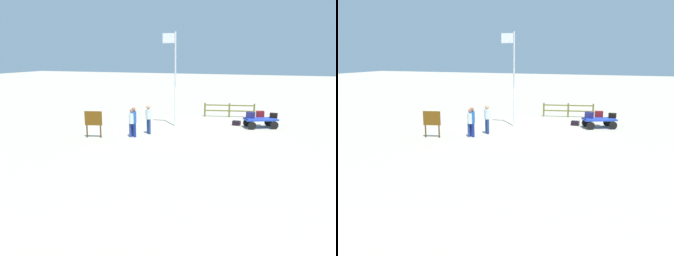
{
  "view_description": "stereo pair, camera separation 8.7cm",
  "coord_description": "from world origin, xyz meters",
  "views": [
    {
      "loc": [
        -5.58,
        20.06,
        4.46
      ],
      "look_at": [
        -0.54,
        6.0,
        1.31
      ],
      "focal_mm": 37.49,
      "sensor_mm": 36.0,
      "label": 1
    },
    {
      "loc": [
        -5.66,
        20.03,
        4.46
      ],
      "look_at": [
        -0.54,
        6.0,
        1.31
      ],
      "focal_mm": 37.49,
      "sensor_mm": 36.0,
      "label": 2
    }
  ],
  "objects": [
    {
      "name": "wooden_fence",
      "position": [
        -1.3,
        -5.03,
        0.58
      ],
      "size": [
        3.57,
        0.83,
        1.0
      ],
      "color": "brown",
      "rests_on": "ground"
    },
    {
      "name": "worker_supervisor",
      "position": [
        2.62,
        3.02,
        0.91
      ],
      "size": [
        0.47,
        0.47,
        1.56
      ],
      "color": "navy",
      "rests_on": "ground"
    },
    {
      "name": "suitcase_olive",
      "position": [
        -2.27,
        -2.18,
        0.14
      ],
      "size": [
        0.51,
        0.42,
        0.28
      ],
      "color": "black",
      "rests_on": "ground"
    },
    {
      "name": "flagpole",
      "position": [
        1.43,
        -0.6,
        3.38
      ],
      "size": [
        0.87,
        0.1,
        5.81
      ],
      "color": "silver",
      "rests_on": "ground"
    },
    {
      "name": "worker_lead",
      "position": [
        2.54,
        2.98,
        0.94
      ],
      "size": [
        0.42,
        0.42,
        1.64
      ],
      "color": "navy",
      "rests_on": "ground"
    },
    {
      "name": "ground_plane",
      "position": [
        0.0,
        0.0,
        0.0
      ],
      "size": [
        120.0,
        120.0,
        0.0
      ],
      "primitive_type": "plane",
      "color": "#B3A994"
    },
    {
      "name": "suitcase_dark",
      "position": [
        -3.69,
        -2.44,
        0.78
      ],
      "size": [
        0.55,
        0.43,
        0.37
      ],
      "color": "maroon",
      "rests_on": "luggage_cart"
    },
    {
      "name": "signboard",
      "position": [
        4.52,
        3.87,
        0.95
      ],
      "size": [
        0.93,
        0.29,
        1.46
      ],
      "color": "#4C3319",
      "rests_on": "ground"
    },
    {
      "name": "luggage_cart",
      "position": [
        -3.77,
        -1.86,
        0.43
      ],
      "size": [
        2.19,
        1.78,
        0.59
      ],
      "color": "blue",
      "rests_on": "ground"
    },
    {
      "name": "suitcase_grey",
      "position": [
        -4.52,
        -2.36,
        0.74
      ],
      "size": [
        0.47,
        0.32,
        0.3
      ],
      "color": "black",
      "rests_on": "luggage_cart"
    },
    {
      "name": "worker_trailing",
      "position": [
        2.07,
        2.01,
        0.99
      ],
      "size": [
        0.49,
        0.49,
        1.67
      ],
      "color": "navy",
      "rests_on": "ground"
    },
    {
      "name": "suitcase_maroon",
      "position": [
        -3.16,
        -1.85,
        0.78
      ],
      "size": [
        0.54,
        0.46,
        0.38
      ],
      "color": "navy",
      "rests_on": "luggage_cart"
    }
  ]
}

